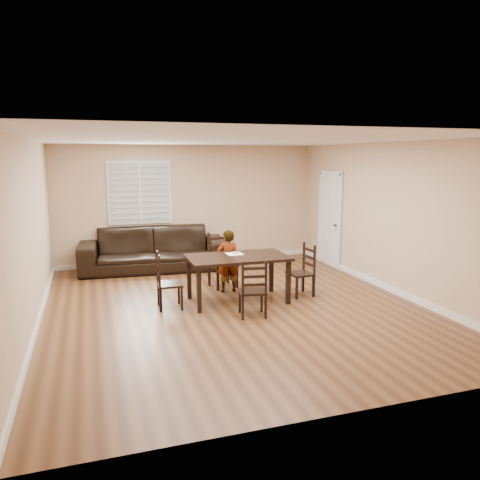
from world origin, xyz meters
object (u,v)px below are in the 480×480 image
(child, at_px, (228,261))
(donut, at_px, (236,253))
(dining_table, at_px, (238,261))
(sofa, at_px, (154,249))
(chair_near, at_px, (220,261))
(chair_left, at_px, (163,283))
(chair_far, at_px, (254,292))
(chair_right, at_px, (306,272))

(child, xyz_separation_m, donut, (0.02, -0.42, 0.24))
(dining_table, height_order, sofa, sofa)
(chair_near, relative_size, chair_left, 1.12)
(chair_near, xyz_separation_m, child, (0.02, -0.46, 0.11))
(chair_near, xyz_separation_m, donut, (0.04, -0.88, 0.35))
(chair_far, bearing_deg, chair_left, -25.69)
(chair_far, xyz_separation_m, donut, (0.05, 1.06, 0.40))
(dining_table, bearing_deg, sofa, 111.41)
(chair_near, bearing_deg, chair_right, -50.27)
(chair_right, distance_m, sofa, 3.58)
(dining_table, relative_size, chair_near, 1.64)
(dining_table, bearing_deg, chair_left, 179.79)
(donut, bearing_deg, child, 92.41)
(chair_far, bearing_deg, dining_table, -81.72)
(dining_table, xyz_separation_m, child, (0.00, 0.61, -0.13))
(dining_table, distance_m, child, 0.62)
(chair_near, bearing_deg, dining_table, -99.68)
(chair_near, distance_m, chair_right, 1.67)
(dining_table, xyz_separation_m, chair_right, (1.27, 0.00, -0.28))
(chair_far, distance_m, child, 1.49)
(child, bearing_deg, donut, 95.09)
(chair_right, xyz_separation_m, child, (-1.26, 0.61, 0.15))
(chair_near, distance_m, chair_left, 1.64)
(chair_far, bearing_deg, chair_near, -80.37)
(chair_far, bearing_deg, child, -81.23)
(child, relative_size, donut, 11.35)
(chair_left, bearing_deg, chair_right, -87.49)
(dining_table, relative_size, donut, 16.76)
(chair_left, bearing_deg, chair_far, -122.78)
(dining_table, relative_size, chair_right, 1.83)
(chair_far, xyz_separation_m, chair_right, (1.29, 0.88, 0.01))
(chair_near, height_order, donut, chair_near)
(child, bearing_deg, dining_table, 92.22)
(child, distance_m, sofa, 2.37)
(dining_table, distance_m, chair_near, 1.09)
(chair_near, relative_size, donut, 10.20)
(child, relative_size, sofa, 0.37)
(chair_left, height_order, donut, chair_left)
(chair_far, xyz_separation_m, chair_left, (-1.24, 0.89, 0.01))
(chair_left, bearing_deg, sofa, -1.83)
(sofa, bearing_deg, chair_near, -53.89)
(dining_table, xyz_separation_m, chair_far, (-0.02, -0.88, -0.29))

